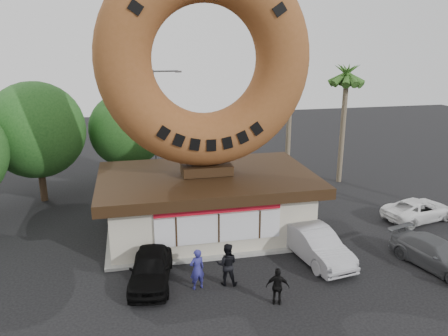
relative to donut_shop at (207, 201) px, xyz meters
The scene contains 15 objects.
ground 6.24m from the donut_shop, 90.00° to the right, with size 90.00×90.00×0.00m, color black.
donut_shop is the anchor object (origin of this frame).
giant_donut 7.34m from the donut_shop, 90.00° to the left, with size 10.61×10.61×2.70m, color brown.
tree_west 12.15m from the donut_shop, 143.55° to the left, with size 6.00×6.00×7.65m.
tree_mid 10.12m from the donut_shop, 113.92° to the left, with size 5.20×5.20×6.63m.
palm_near 12.83m from the donut_shop, 46.90° to the left, with size 2.60×2.60×9.75m.
palm_far 14.00m from the donut_shop, 30.64° to the left, with size 2.60×2.60×8.75m.
street_lamp 10.54m from the donut_shop, 100.50° to the left, with size 2.11×0.20×8.00m.
person_left 5.70m from the donut_shop, 104.56° to the right, with size 0.66×0.43×1.80m, color navy.
person_center 5.45m from the donut_shop, 91.36° to the right, with size 0.91×0.71×1.88m, color black.
person_right 7.46m from the donut_shop, 78.35° to the right, with size 0.91×0.38×1.56m, color black.
car_black 5.68m from the donut_shop, 125.89° to the right, with size 1.69×4.19×1.43m, color black.
car_silver 6.12m from the donut_shop, 42.68° to the right, with size 1.63×4.69×1.54m, color #A1A0A5.
car_grey 11.36m from the donut_shop, 32.34° to the right, with size 1.83×4.50×1.31m, color #525457.
car_white 12.34m from the donut_shop, ahead, with size 2.03×4.39×1.22m, color white.
Camera 1 is at (-3.78, -15.51, 10.10)m, focal length 35.00 mm.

